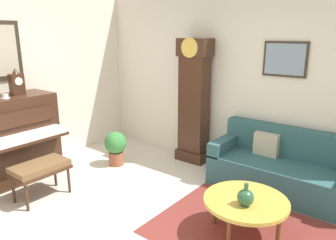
# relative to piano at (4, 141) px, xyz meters

# --- Properties ---
(ground_plane) EXTENTS (6.40, 6.00, 0.10)m
(ground_plane) POSITION_rel_piano_xyz_m (2.23, 0.21, -0.68)
(ground_plane) COLOR beige
(wall_back) EXTENTS (5.30, 0.13, 2.80)m
(wall_back) POSITION_rel_piano_xyz_m (2.25, 2.61, 0.78)
(wall_back) COLOR silver
(wall_back) RESTS_ON ground_plane
(area_rug) EXTENTS (2.10, 1.50, 0.01)m
(area_rug) POSITION_rel_piano_xyz_m (3.32, 0.97, -0.62)
(area_rug) COLOR maroon
(area_rug) RESTS_ON ground_plane
(piano) EXTENTS (0.87, 1.44, 1.24)m
(piano) POSITION_rel_piano_xyz_m (0.00, 0.00, 0.00)
(piano) COLOR #3D2316
(piano) RESTS_ON ground_plane
(piano_bench) EXTENTS (0.42, 0.70, 0.48)m
(piano_bench) POSITION_rel_piano_xyz_m (0.80, 0.04, -0.22)
(piano_bench) COLOR #3D2316
(piano_bench) RESTS_ON ground_plane
(grandfather_clock) EXTENTS (0.52, 0.34, 2.03)m
(grandfather_clock) POSITION_rel_piano_xyz_m (1.64, 2.34, 0.34)
(grandfather_clock) COLOR #3D2316
(grandfather_clock) RESTS_ON ground_plane
(couch) EXTENTS (1.90, 0.80, 0.84)m
(couch) POSITION_rel_piano_xyz_m (3.22, 2.19, -0.32)
(couch) COLOR #2D565B
(couch) RESTS_ON ground_plane
(coffee_table) EXTENTS (0.88, 0.88, 0.43)m
(coffee_table) POSITION_rel_piano_xyz_m (3.25, 0.91, -0.23)
(coffee_table) COLOR gold
(coffee_table) RESTS_ON ground_plane
(mantel_clock) EXTENTS (0.13, 0.18, 0.38)m
(mantel_clock) POSITION_rel_piano_xyz_m (0.00, 0.28, 0.79)
(mantel_clock) COLOR #3D2316
(mantel_clock) RESTS_ON piano
(teacup) EXTENTS (0.12, 0.12, 0.06)m
(teacup) POSITION_rel_piano_xyz_m (0.11, 0.04, 0.64)
(teacup) COLOR white
(teacup) RESTS_ON piano
(green_jug) EXTENTS (0.17, 0.17, 0.24)m
(green_jug) POSITION_rel_piano_xyz_m (3.29, 0.79, -0.11)
(green_jug) COLOR #234C33
(green_jug) RESTS_ON coffee_table
(potted_plant) EXTENTS (0.36, 0.36, 0.56)m
(potted_plant) POSITION_rel_piano_xyz_m (0.77, 1.39, -0.31)
(potted_plant) COLOR #935138
(potted_plant) RESTS_ON ground_plane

